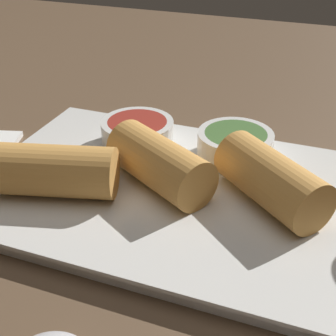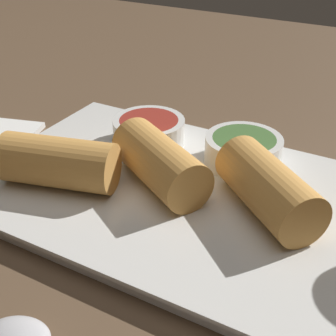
# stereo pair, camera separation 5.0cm
# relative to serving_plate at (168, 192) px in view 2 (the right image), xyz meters

# --- Properties ---
(table_surface) EXTENTS (1.80, 1.40, 0.02)m
(table_surface) POSITION_rel_serving_plate_xyz_m (0.03, -0.03, -0.02)
(table_surface) COLOR brown
(table_surface) RESTS_ON ground
(serving_plate) EXTENTS (0.33, 0.23, 0.01)m
(serving_plate) POSITION_rel_serving_plate_xyz_m (0.00, 0.00, 0.00)
(serving_plate) COLOR silver
(serving_plate) RESTS_ON table_surface
(roll_front_left) EXTENTS (0.10, 0.10, 0.04)m
(roll_front_left) POSITION_rel_serving_plate_xyz_m (0.08, 0.01, 0.03)
(roll_front_left) COLOR #D19347
(roll_front_left) RESTS_ON serving_plate
(roll_front_right) EXTENTS (0.11, 0.09, 0.04)m
(roll_front_right) POSITION_rel_serving_plate_xyz_m (-0.01, 0.00, 0.03)
(roll_front_right) COLOR #D19347
(roll_front_right) RESTS_ON serving_plate
(roll_back_left) EXTENTS (0.11, 0.07, 0.04)m
(roll_back_left) POSITION_rel_serving_plate_xyz_m (-0.09, -0.04, 0.03)
(roll_back_left) COLOR #D19347
(roll_back_left) RESTS_ON serving_plate
(dipping_bowl_near) EXTENTS (0.07, 0.07, 0.03)m
(dipping_bowl_near) POSITION_rel_serving_plate_xyz_m (0.04, 0.07, 0.02)
(dipping_bowl_near) COLOR silver
(dipping_bowl_near) RESTS_ON serving_plate
(dipping_bowl_far) EXTENTS (0.07, 0.07, 0.03)m
(dipping_bowl_far) POSITION_rel_serving_plate_xyz_m (-0.05, 0.06, 0.02)
(dipping_bowl_far) COLOR silver
(dipping_bowl_far) RESTS_ON serving_plate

